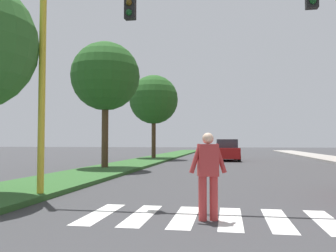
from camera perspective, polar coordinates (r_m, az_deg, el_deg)
name	(u,v)px	position (r m, az deg, el deg)	size (l,w,h in m)	color
ground_plane	(239,160)	(30.39, 11.46, -5.40)	(140.00, 140.00, 0.00)	#38383A
crosswalk	(278,220)	(7.35, 17.32, -14.31)	(7.65, 2.20, 0.01)	silver
median_strip	(152,159)	(29.03, -2.63, -5.43)	(3.06, 64.00, 0.15)	#2D5B28
tree_mid	(105,77)	(19.78, -10.09, 7.86)	(3.76, 3.76, 6.84)	#4C3823
tree_far	(154,100)	(30.74, -2.32, 4.26)	(4.24, 4.24, 7.17)	#4C3823
traffic_light_gantry	(128,33)	(9.52, -6.56, 14.68)	(8.26, 0.30, 6.00)	gold
pedestrian_performer	(208,172)	(6.92, 6.50, -7.37)	(0.74, 0.34, 1.69)	#B23333
sedan_midblock	(227,151)	(28.94, 9.45, -3.98)	(2.16, 4.46, 1.72)	maroon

